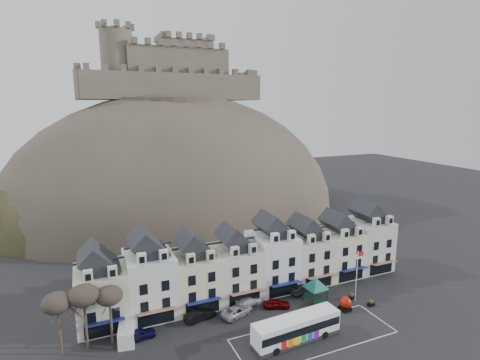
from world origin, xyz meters
name	(u,v)px	position (x,y,z in m)	size (l,w,h in m)	color
ground	(307,345)	(0.00, 0.00, 0.00)	(300.00, 300.00, 0.00)	black
coach_bay_markings	(314,336)	(2.00, 1.25, 0.00)	(22.00, 7.50, 0.01)	silver
townhouse_terrace	(255,260)	(0.15, 15.97, 5.30)	(54.40, 9.35, 11.80)	beige
castle_hill	(181,209)	(1.25, 68.95, 0.11)	(100.00, 76.00, 68.00)	#3E392F
castle	(168,71)	(0.51, 75.93, 40.19)	(50.20, 22.20, 22.00)	brown
tree_left_far	(57,303)	(-29.00, 10.50, 6.90)	(3.61, 3.61, 8.24)	#352B22
tree_left_mid	(83,296)	(-26.00, 10.50, 7.24)	(3.78, 3.78, 8.64)	#352B22
tree_left_near	(109,296)	(-23.00, 10.50, 6.55)	(3.43, 3.43, 7.84)	#352B22
bus	(296,328)	(-0.80, 1.30, 1.91)	(12.39, 3.57, 3.46)	#262628
bus_shelter	(316,283)	(7.37, 8.83, 3.06)	(6.19, 6.19, 3.94)	black
red_buoy	(345,303)	(10.00, 4.79, 1.12)	(1.77, 1.77, 2.19)	black
flagpole	(357,272)	(13.40, 6.49, 4.78)	(1.21, 0.14, 8.37)	silver
white_van	(127,333)	(-21.20, 10.23, 1.06)	(2.76, 4.88, 2.10)	white
planter_west	(371,303)	(14.48, 4.22, 0.51)	(1.08, 0.74, 1.06)	black
planter_east	(351,296)	(13.00, 7.00, 0.53)	(1.19, 0.77, 1.11)	black
car_navy	(140,334)	(-19.62, 9.80, 0.72)	(1.70, 4.24, 1.44)	#0B0A36
car_black	(200,315)	(-10.88, 11.05, 0.77)	(1.64, 4.69, 1.55)	black
car_silver	(237,311)	(-5.60, 9.96, 0.71)	(2.34, 5.00, 1.41)	#ACAFB4
car_white	(249,301)	(-2.83, 11.85, 0.64)	(1.80, 4.42, 1.28)	silver
car_maroon	(277,304)	(0.80, 9.50, 0.69)	(1.63, 4.04, 1.38)	#540407
car_charcoal	(302,288)	(7.00, 12.00, 0.79)	(1.66, 4.77, 1.57)	black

